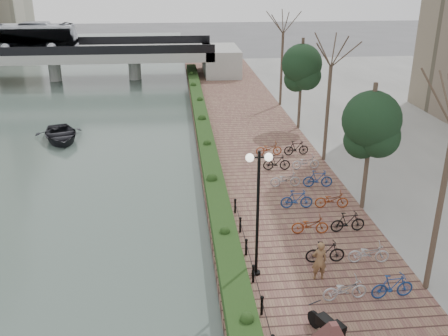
{
  "coord_description": "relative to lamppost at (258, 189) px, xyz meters",
  "views": [
    {
      "loc": [
        -1.36,
        -13.36,
        11.97
      ],
      "look_at": [
        1.07,
        11.39,
        2.0
      ],
      "focal_mm": 40.0,
      "sensor_mm": 36.0,
      "label": 1
    }
  ],
  "objects": [
    {
      "name": "street_trees",
      "position": [
        6.4,
        9.13,
        -0.58
      ],
      "size": [
        3.2,
        37.12,
        6.8
      ],
      "color": "#3A2822",
      "rests_on": "promenade"
    },
    {
      "name": "bridge",
      "position": [
        -17.13,
        41.45,
        -0.89
      ],
      "size": [
        36.0,
        10.77,
        6.5
      ],
      "color": "#AFB0AB",
      "rests_on": "ground"
    },
    {
      "name": "motorcycle",
      "position": [
        1.76,
        -4.0,
        -3.25
      ],
      "size": [
        1.15,
        1.71,
        1.03
      ],
      "primitive_type": null,
      "rotation": [
        0.0,
        0.0,
        0.43
      ],
      "color": "black",
      "rests_on": "promenade"
    },
    {
      "name": "boat",
      "position": [
        -11.62,
        19.34,
        -3.74
      ],
      "size": [
        4.73,
        5.64,
        1.0
      ],
      "primitive_type": "imported",
      "rotation": [
        0.0,
        0.0,
        0.3
      ],
      "color": "black",
      "rests_on": "river_water"
    },
    {
      "name": "bicycle_parking",
      "position": [
        3.89,
        5.69,
        -3.29
      ],
      "size": [
        2.4,
        17.32,
        1.0
      ],
      "color": "#B1B0B5",
      "rests_on": "promenade"
    },
    {
      "name": "hedge",
      "position": [
        -1.0,
        16.45,
        -3.46
      ],
      "size": [
        1.1,
        56.0,
        0.6
      ],
      "primitive_type": "cube",
      "color": "#1D3814",
      "rests_on": "promenade"
    },
    {
      "name": "pedestrian",
      "position": [
        2.4,
        -0.59,
        -2.94
      ],
      "size": [
        0.61,
        0.41,
        1.65
      ],
      "primitive_type": "imported",
      "rotation": [
        0.0,
        0.0,
        3.17
      ],
      "color": "brown",
      "rests_on": "promenade"
    },
    {
      "name": "promenade",
      "position": [
        2.4,
        13.95,
        -4.01
      ],
      "size": [
        8.0,
        75.0,
        0.5
      ],
      "primitive_type": "cube",
      "color": "brown",
      "rests_on": "ground"
    },
    {
      "name": "chain_fence",
      "position": [
        -0.2,
        -1.55,
        -3.41
      ],
      "size": [
        0.1,
        14.1,
        0.7
      ],
      "color": "black",
      "rests_on": "promenade"
    },
    {
      "name": "lamppost",
      "position": [
        0.0,
        0.0,
        0.0
      ],
      "size": [
        1.02,
        0.32,
        5.27
      ],
      "color": "black",
      "rests_on": "promenade"
    },
    {
      "name": "river_water",
      "position": [
        -16.6,
        21.45,
        -4.25
      ],
      "size": [
        30.0,
        130.0,
        0.02
      ],
      "primitive_type": "cube",
      "color": "#485A51",
      "rests_on": "ground"
    }
  ]
}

